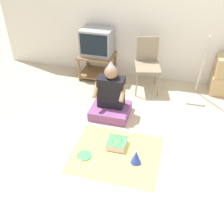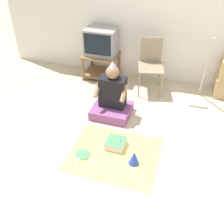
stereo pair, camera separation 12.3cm
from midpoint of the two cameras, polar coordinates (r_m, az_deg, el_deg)
The scene contains 13 objects.
ground_plane at distance 3.37m, azimuth 9.31°, elevation -9.23°, with size 16.00×16.00×0.00m, color beige.
wall_back at distance 4.56m, azimuth 15.64°, elevation 20.99°, with size 6.40×0.06×2.55m.
tv_stand at distance 4.87m, azimuth -1.61°, elevation 10.47°, with size 0.62×0.50×0.45m.
tv at distance 4.72m, azimuth -1.62°, elevation 15.05°, with size 0.54×0.39×0.46m.
folding_chair at distance 4.43m, azimuth 9.25°, elevation 10.72°, with size 0.49×0.52×0.87m.
dust_mop at distance 4.32m, azimuth 19.78°, elevation 5.41°, with size 0.28×0.44×1.12m.
person_seated at distance 3.84m, azimuth 0.94°, elevation 2.87°, with size 0.56×0.49×0.86m.
party_cloth at distance 3.34m, azimuth 1.54°, elevation -9.16°, with size 1.10×0.92×0.01m.
birthday_cake at distance 3.41m, azimuth 1.87°, elevation -6.82°, with size 0.24×0.24×0.15m.
party_hat_blue at distance 3.18m, azimuth 5.93°, elevation -9.85°, with size 0.14×0.14×0.18m.
paper_plate at distance 3.34m, azimuth -5.33°, elevation -9.20°, with size 0.19×0.19×0.01m.
plastic_spoon_near at distance 3.24m, azimuth -3.38°, elevation -10.77°, with size 0.06×0.14×0.01m.
plastic_spoon_far at distance 3.27m, azimuth -6.30°, elevation -10.42°, with size 0.04×0.14×0.01m.
Camera 2 is at (0.24, -2.37, 2.38)m, focal length 42.00 mm.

